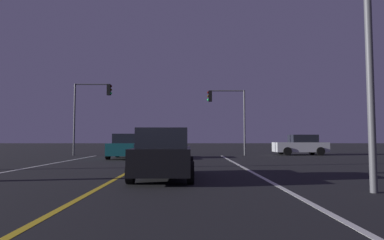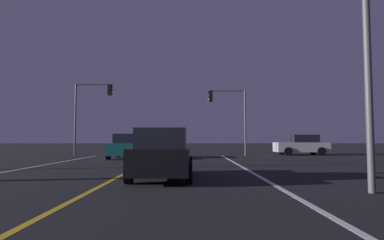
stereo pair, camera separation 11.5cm
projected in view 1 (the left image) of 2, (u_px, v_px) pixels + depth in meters
The scene contains 7 objects.
lane_edge_right at pixel (281, 188), 8.80m from camera, with size 0.16×33.46×0.01m, color silver.
lane_center_divider at pixel (99, 188), 8.77m from camera, with size 0.16×33.46×0.01m, color gold.
car_oncoming at pixel (126, 146), 22.12m from camera, with size 2.02×4.30×1.70m.
car_crossing_side at pixel (301, 145), 26.77m from camera, with size 4.30×2.02×1.70m.
car_lead_same_lane at pixel (164, 154), 10.86m from camera, with size 2.02×4.30×1.70m.
traffic_light_near_right at pixel (226, 107), 26.24m from camera, with size 3.15×0.36×5.38m.
traffic_light_near_left at pixel (92, 102), 26.19m from camera, with size 3.13×0.36×5.91m.
Camera 1 is at (2.50, 1.85, 1.35)m, focal length 29.76 mm.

